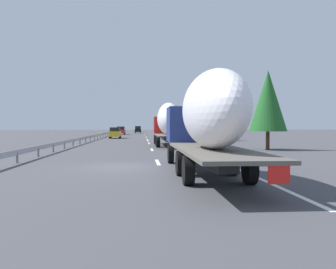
{
  "coord_description": "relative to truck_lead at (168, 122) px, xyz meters",
  "views": [
    {
      "loc": [
        -18.16,
        -0.85,
        2.08
      ],
      "look_at": [
        11.84,
        -3.14,
        1.34
      ],
      "focal_mm": 38.1,
      "sensor_mm": 36.0,
      "label": 1
    }
  ],
  "objects": [
    {
      "name": "ground_plane",
      "position": [
        21.58,
        3.6,
        -2.49
      ],
      "size": [
        260.0,
        260.0,
        0.0
      ],
      "primitive_type": "plane",
      "color": "#424247"
    },
    {
      "name": "lane_stripe_0",
      "position": [
        -16.42,
        1.8,
        -2.48
      ],
      "size": [
        3.2,
        0.2,
        0.01
      ],
      "primitive_type": "cube",
      "color": "white",
      "rests_on": "ground_plane"
    },
    {
      "name": "lane_stripe_1",
      "position": [
        -5.76,
        1.8,
        -2.48
      ],
      "size": [
        3.2,
        0.2,
        0.01
      ],
      "primitive_type": "cube",
      "color": "white",
      "rests_on": "ground_plane"
    },
    {
      "name": "lane_stripe_2",
      "position": [
        5.51,
        1.8,
        -2.48
      ],
      "size": [
        3.2,
        0.2,
        0.01
      ],
      "primitive_type": "cube",
      "color": "white",
      "rests_on": "ground_plane"
    },
    {
      "name": "lane_stripe_3",
      "position": [
        12.92,
        1.8,
        -2.48
      ],
      "size": [
        3.2,
        0.2,
        0.01
      ],
      "primitive_type": "cube",
      "color": "white",
      "rests_on": "ground_plane"
    },
    {
      "name": "lane_stripe_4",
      "position": [
        16.96,
        1.8,
        -2.48
      ],
      "size": [
        3.2,
        0.2,
        0.01
      ],
      "primitive_type": "cube",
      "color": "white",
      "rests_on": "ground_plane"
    },
    {
      "name": "lane_stripe_5",
      "position": [
        28.07,
        1.8,
        -2.48
      ],
      "size": [
        3.2,
        0.2,
        0.01
      ],
      "primitive_type": "cube",
      "color": "white",
      "rests_on": "ground_plane"
    },
    {
      "name": "lane_stripe_6",
      "position": [
        48.83,
        1.8,
        -2.48
      ],
      "size": [
        3.2,
        0.2,
        0.01
      ],
      "primitive_type": "cube",
      "color": "white",
      "rests_on": "ground_plane"
    },
    {
      "name": "edge_line_right",
      "position": [
        26.58,
        -1.9,
        -2.48
      ],
      "size": [
        110.0,
        0.2,
        0.01
      ],
      "primitive_type": "cube",
      "color": "white",
      "rests_on": "ground_plane"
    },
    {
      "name": "truck_lead",
      "position": [
        0.0,
        0.0,
        0.0
      ],
      "size": [
        12.89,
        2.55,
        4.37
      ],
      "color": "#B21919",
      "rests_on": "ground_plane"
    },
    {
      "name": "truck_trailing",
      "position": [
        -21.88,
        -0.0,
        -0.09
      ],
      "size": [
        13.62,
        2.55,
        4.18
      ],
      "color": "navy",
      "rests_on": "ground_plane"
    },
    {
      "name": "car_yellow_coupe",
      "position": [
        22.78,
        6.99,
        -1.57
      ],
      "size": [
        4.27,
        1.81,
        1.82
      ],
      "color": "gold",
      "rests_on": "ground_plane"
    },
    {
      "name": "car_black_suv",
      "position": [
        64.66,
        3.57,
        -1.5
      ],
      "size": [
        4.03,
        1.82,
        1.98
      ],
      "color": "black",
      "rests_on": "ground_plane"
    },
    {
      "name": "car_red_compact",
      "position": [
        47.56,
        7.4,
        -1.53
      ],
      "size": [
        4.52,
        1.89,
        1.9
      ],
      "color": "red",
      "rests_on": "ground_plane"
    },
    {
      "name": "road_sign",
      "position": [
        20.91,
        -3.1,
        -0.33
      ],
      "size": [
        0.1,
        0.9,
        3.1
      ],
      "color": "gray",
      "rests_on": "ground_plane"
    },
    {
      "name": "tree_0",
      "position": [
        -6.43,
        -8.25,
        1.76
      ],
      "size": [
        3.26,
        3.26,
        6.9
      ],
      "color": "#472D19",
      "rests_on": "ground_plane"
    },
    {
      "name": "tree_1",
      "position": [
        26.86,
        -8.53,
        1.39
      ],
      "size": [
        3.2,
        3.2,
        5.9
      ],
      "color": "#472D19",
      "rests_on": "ground_plane"
    },
    {
      "name": "tree_2",
      "position": [
        12.92,
        -7.67,
        1.35
      ],
      "size": [
        3.78,
        3.78,
        5.71
      ],
      "color": "#472D19",
      "rests_on": "ground_plane"
    },
    {
      "name": "tree_3",
      "position": [
        59.37,
        -6.75,
        2.34
      ],
      "size": [
        2.75,
        2.75,
        7.84
      ],
      "color": "#472D19",
      "rests_on": "ground_plane"
    },
    {
      "name": "guardrail_median",
      "position": [
        24.58,
        9.6,
        -1.91
      ],
      "size": [
        94.0,
        0.1,
        0.76
      ],
      "color": "#9EA0A5",
      "rests_on": "ground_plane"
    }
  ]
}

